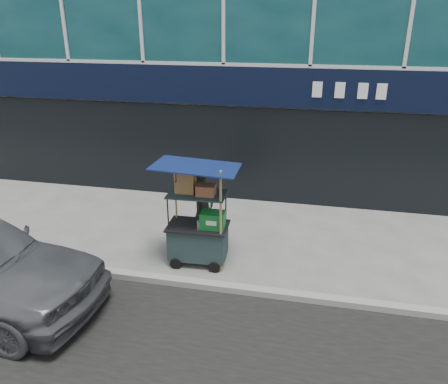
# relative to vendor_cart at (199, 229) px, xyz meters

# --- Properties ---
(ground) EXTENTS (80.00, 80.00, 0.00)m
(ground) POSITION_rel_vendor_cart_xyz_m (-0.21, -0.63, -0.72)
(ground) COLOR #5F605B
(ground) RESTS_ON ground
(curb) EXTENTS (80.00, 0.18, 0.12)m
(curb) POSITION_rel_vendor_cart_xyz_m (-0.21, -0.83, -0.66)
(curb) COLOR gray
(curb) RESTS_ON ground
(vendor_cart) EXTENTS (1.56, 1.12, 2.05)m
(vendor_cart) POSITION_rel_vendor_cart_xyz_m (0.00, 0.00, 0.00)
(vendor_cart) COLOR black
(vendor_cart) RESTS_ON ground
(vendor_man) EXTENTS (0.57, 0.71, 1.68)m
(vendor_man) POSITION_rel_vendor_cart_xyz_m (-0.07, 0.62, 0.12)
(vendor_man) COLOR black
(vendor_man) RESTS_ON ground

